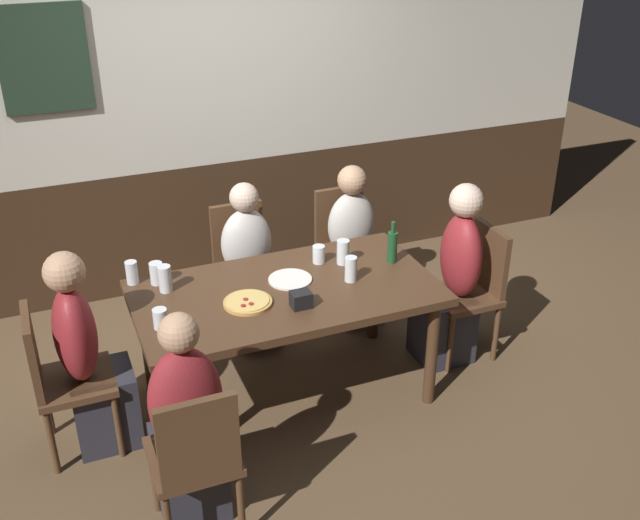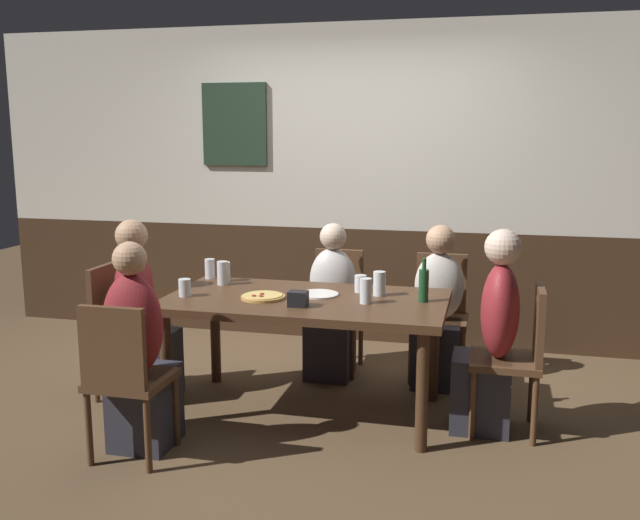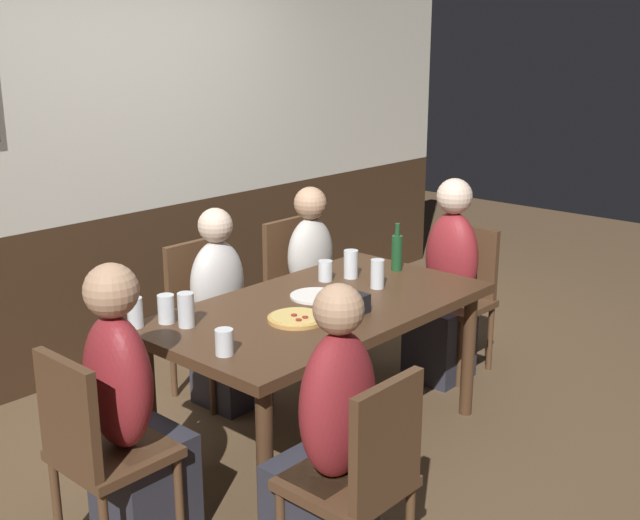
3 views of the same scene
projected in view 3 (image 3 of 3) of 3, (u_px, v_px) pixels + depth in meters
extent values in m
plane|color=brown|center=(321.00, 440.00, 4.06)|extent=(12.00, 12.00, 0.00)
cube|color=#3D2819|center=(126.00, 287.00, 5.00)|extent=(6.40, 0.10, 0.95)
cube|color=beige|center=(111.00, 75.00, 4.64)|extent=(6.40, 0.10, 1.65)
cube|color=#472D1C|center=(321.00, 309.00, 3.87)|extent=(1.72, 0.93, 0.05)
cylinder|color=#472D1C|center=(265.00, 464.00, 3.18)|extent=(0.07, 0.07, 0.69)
cylinder|color=#472D1C|center=(468.00, 355.00, 4.27)|extent=(0.07, 0.07, 0.69)
cylinder|color=#472D1C|center=(149.00, 406.00, 3.67)|extent=(0.07, 0.07, 0.69)
cylinder|color=#472D1C|center=(358.00, 321.00, 4.76)|extent=(0.07, 0.07, 0.69)
cube|color=#513521|center=(114.00, 453.00, 3.09)|extent=(0.40, 0.40, 0.04)
cube|color=#513521|center=(68.00, 414.00, 2.90)|extent=(0.04, 0.36, 0.43)
cylinder|color=#513521|center=(129.00, 472.00, 3.38)|extent=(0.04, 0.04, 0.41)
cylinder|color=#513521|center=(179.00, 502.00, 3.16)|extent=(0.04, 0.04, 0.41)
cylinder|color=#513521|center=(57.00, 506.00, 3.14)|extent=(0.04, 0.04, 0.41)
cube|color=#513521|center=(453.00, 304.00, 4.81)|extent=(0.40, 0.40, 0.04)
cube|color=#513521|center=(471.00, 261.00, 4.87)|extent=(0.04, 0.36, 0.43)
cylinder|color=#513521|center=(460.00, 354.00, 4.64)|extent=(0.04, 0.04, 0.41)
cylinder|color=#513521|center=(412.00, 340.00, 4.86)|extent=(0.04, 0.04, 0.41)
cylinder|color=#513521|center=(490.00, 338.00, 4.88)|extent=(0.04, 0.04, 0.41)
cylinder|color=#513521|center=(443.00, 325.00, 5.10)|extent=(0.04, 0.04, 0.41)
cube|color=#513521|center=(346.00, 483.00, 2.89)|extent=(0.40, 0.40, 0.04)
cube|color=#513521|center=(387.00, 441.00, 2.71)|extent=(0.36, 0.04, 0.43)
cylinder|color=#513521|center=(340.00, 500.00, 3.18)|extent=(0.04, 0.04, 0.41)
cube|color=#513521|center=(214.00, 325.00, 4.47)|extent=(0.40, 0.40, 0.04)
cube|color=#513521|center=(192.00, 279.00, 4.52)|extent=(0.36, 0.04, 0.43)
cylinder|color=#513521|center=(258.00, 361.00, 4.54)|extent=(0.04, 0.04, 0.41)
cylinder|color=#513521|center=(212.00, 379.00, 4.30)|extent=(0.04, 0.04, 0.41)
cylinder|color=#513521|center=(219.00, 346.00, 4.76)|extent=(0.04, 0.04, 0.41)
cylinder|color=#513521|center=(173.00, 363.00, 4.52)|extent=(0.04, 0.04, 0.41)
cube|color=#513521|center=(306.00, 293.00, 5.01)|extent=(0.40, 0.40, 0.04)
cube|color=#513521|center=(285.00, 253.00, 5.06)|extent=(0.36, 0.04, 0.43)
cylinder|color=#513521|center=(344.00, 326.00, 5.08)|extent=(0.04, 0.04, 0.41)
cylinder|color=#513521|center=(308.00, 341.00, 4.84)|extent=(0.04, 0.04, 0.41)
cylinder|color=#513521|center=(305.00, 314.00, 5.30)|extent=(0.04, 0.04, 0.41)
cylinder|color=#513521|center=(268.00, 328.00, 5.06)|extent=(0.04, 0.04, 0.41)
cube|color=#2D2D38|center=(145.00, 486.00, 3.24)|extent=(0.34, 0.32, 0.45)
ellipsoid|color=maroon|center=(118.00, 381.00, 3.04)|extent=(0.22, 0.34, 0.54)
sphere|color=tan|center=(111.00, 291.00, 2.94)|extent=(0.21, 0.21, 0.21)
cube|color=#2D2D38|center=(440.00, 342.00, 4.77)|extent=(0.34, 0.32, 0.45)
ellipsoid|color=maroon|center=(452.00, 258.00, 4.70)|extent=(0.22, 0.34, 0.56)
sphere|color=beige|center=(455.00, 196.00, 4.60)|extent=(0.21, 0.21, 0.21)
cube|color=#2D2D38|center=(319.00, 518.00, 3.03)|extent=(0.32, 0.34, 0.45)
ellipsoid|color=maroon|center=(338.00, 405.00, 2.83)|extent=(0.34, 0.22, 0.56)
sphere|color=tan|center=(339.00, 309.00, 2.73)|extent=(0.18, 0.18, 0.18)
cube|color=#2D2D38|center=(231.00, 365.00, 4.44)|extent=(0.32, 0.34, 0.45)
ellipsoid|color=silver|center=(217.00, 282.00, 4.37)|extent=(0.34, 0.22, 0.48)
sphere|color=beige|center=(215.00, 225.00, 4.28)|extent=(0.19, 0.19, 0.19)
cube|color=#2D2D38|center=(321.00, 329.00, 4.98)|extent=(0.32, 0.34, 0.45)
ellipsoid|color=beige|center=(311.00, 255.00, 4.91)|extent=(0.34, 0.22, 0.48)
sphere|color=tan|center=(310.00, 203.00, 4.82)|extent=(0.20, 0.20, 0.20)
cylinder|color=tan|center=(297.00, 319.00, 3.63)|extent=(0.27, 0.27, 0.02)
cylinder|color=#DBB760|center=(297.00, 316.00, 3.63)|extent=(0.24, 0.24, 0.01)
cylinder|color=maroon|center=(294.00, 315.00, 3.63)|extent=(0.03, 0.03, 0.00)
cylinder|color=maroon|center=(305.00, 317.00, 3.60)|extent=(0.03, 0.03, 0.00)
cylinder|color=maroon|center=(299.00, 320.00, 3.56)|extent=(0.03, 0.03, 0.00)
cylinder|color=silver|center=(186.00, 310.00, 3.54)|extent=(0.07, 0.07, 0.16)
cylinder|color=#C6842D|center=(186.00, 317.00, 3.55)|extent=(0.07, 0.07, 0.09)
cylinder|color=silver|center=(166.00, 309.00, 3.59)|extent=(0.08, 0.08, 0.13)
cylinder|color=#C6842D|center=(167.00, 314.00, 3.60)|extent=(0.07, 0.07, 0.08)
cylinder|color=silver|center=(377.00, 274.00, 4.09)|extent=(0.07, 0.07, 0.15)
cylinder|color=#331E14|center=(377.00, 280.00, 4.09)|extent=(0.06, 0.06, 0.08)
cylinder|color=silver|center=(135.00, 313.00, 3.53)|extent=(0.07, 0.07, 0.14)
cylinder|color=#331E14|center=(136.00, 321.00, 3.55)|extent=(0.06, 0.06, 0.06)
cylinder|color=silver|center=(224.00, 342.00, 3.23)|extent=(0.08, 0.08, 0.11)
cylinder|color=#331E14|center=(224.00, 347.00, 3.24)|extent=(0.07, 0.07, 0.07)
cylinder|color=silver|center=(325.00, 271.00, 4.21)|extent=(0.08, 0.08, 0.11)
cylinder|color=silver|center=(325.00, 277.00, 4.22)|extent=(0.07, 0.07, 0.04)
cylinder|color=silver|center=(351.00, 264.00, 4.26)|extent=(0.08, 0.08, 0.15)
cylinder|color=#B26623|center=(351.00, 272.00, 4.27)|extent=(0.07, 0.07, 0.06)
cylinder|color=#194723|center=(397.00, 253.00, 4.39)|extent=(0.06, 0.06, 0.20)
cylinder|color=#194723|center=(398.00, 230.00, 4.36)|extent=(0.03, 0.03, 0.07)
cylinder|color=white|center=(316.00, 296.00, 3.96)|extent=(0.25, 0.25, 0.01)
cube|color=black|center=(356.00, 304.00, 3.72)|extent=(0.11, 0.09, 0.09)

